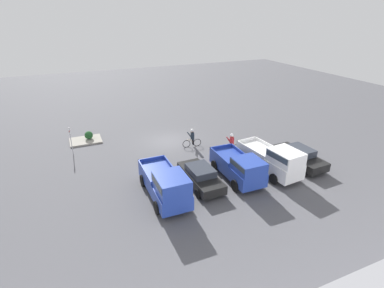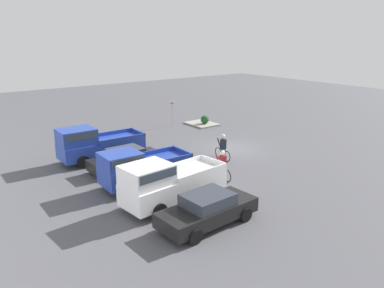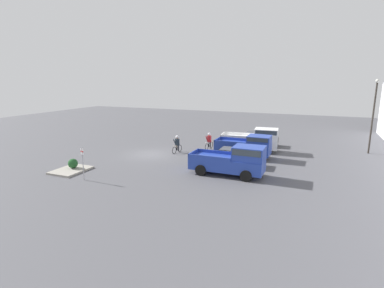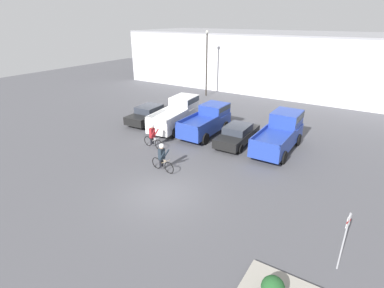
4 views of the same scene
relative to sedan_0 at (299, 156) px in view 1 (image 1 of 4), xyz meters
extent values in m
plane|color=#4C4C51|center=(7.92, -8.52, -0.73)|extent=(80.00, 80.00, 0.00)
cube|color=black|center=(0.00, 0.00, -0.13)|extent=(2.04, 4.70, 0.65)
cube|color=#2D333D|center=(0.00, 0.00, 0.46)|extent=(1.73, 2.16, 0.52)
cylinder|color=black|center=(-0.98, 1.43, -0.40)|extent=(0.21, 0.66, 0.65)
cylinder|color=black|center=(0.83, 1.52, -0.40)|extent=(0.21, 0.66, 0.65)
cylinder|color=black|center=(-0.83, -1.52, -0.40)|extent=(0.21, 0.66, 0.65)
cylinder|color=black|center=(0.98, -1.43, -0.40)|extent=(0.21, 0.66, 0.65)
cube|color=white|center=(2.80, -0.18, 0.14)|extent=(2.43, 5.67, 1.05)
cube|color=white|center=(2.64, 1.46, 1.13)|extent=(1.96, 2.36, 0.93)
cube|color=#333D47|center=(2.64, 1.46, 1.33)|extent=(2.00, 2.19, 0.41)
cube|color=white|center=(2.00, -1.37, 0.79)|extent=(0.40, 3.30, 0.25)
cube|color=white|center=(3.82, -1.19, 0.79)|extent=(0.40, 3.30, 0.25)
cube|color=white|center=(3.06, -2.88, 0.79)|extent=(1.91, 0.26, 0.25)
cylinder|color=black|center=(1.69, 1.42, -0.35)|extent=(0.29, 0.78, 0.76)
cylinder|color=black|center=(3.58, 1.61, -0.35)|extent=(0.29, 0.78, 0.76)
cylinder|color=black|center=(2.02, -1.97, -0.35)|extent=(0.29, 0.78, 0.76)
cylinder|color=black|center=(3.91, -1.79, -0.35)|extent=(0.29, 0.78, 0.76)
cube|color=#233D9E|center=(5.60, -0.17, 0.13)|extent=(2.01, 5.01, 0.96)
cube|color=#233D9E|center=(5.62, 1.32, 1.01)|extent=(1.82, 2.02, 0.79)
cube|color=#333D47|center=(5.62, 1.32, 1.18)|extent=(1.87, 1.86, 0.35)
cube|color=#233D9E|center=(4.65, -1.16, 0.74)|extent=(0.12, 2.99, 0.25)
cube|color=#233D9E|center=(6.52, -1.18, 0.74)|extent=(0.12, 2.99, 0.25)
cube|color=#233D9E|center=(5.57, -2.63, 0.74)|extent=(1.95, 0.11, 0.25)
cylinder|color=black|center=(4.65, 1.39, -0.31)|extent=(0.23, 0.85, 0.84)
cylinder|color=black|center=(6.59, 1.36, -0.31)|extent=(0.23, 0.85, 0.84)
cylinder|color=black|center=(4.61, -1.71, -0.31)|extent=(0.23, 0.85, 0.84)
cylinder|color=black|center=(6.55, -1.73, -0.31)|extent=(0.23, 0.85, 0.84)
cube|color=black|center=(8.40, -0.35, -0.16)|extent=(1.81, 4.53, 0.63)
cube|color=#2D333D|center=(8.40, -0.35, 0.41)|extent=(1.60, 2.05, 0.49)
cylinder|color=black|center=(7.51, 1.08, -0.42)|extent=(0.19, 0.61, 0.61)
cylinder|color=black|center=(9.24, 1.11, -0.42)|extent=(0.19, 0.61, 0.61)
cylinder|color=black|center=(7.56, -1.80, -0.42)|extent=(0.19, 0.61, 0.61)
cylinder|color=black|center=(9.29, -1.77, -0.42)|extent=(0.19, 0.61, 0.61)
cube|color=#233D9E|center=(11.20, -0.05, 0.12)|extent=(2.01, 5.54, 0.95)
cube|color=#233D9E|center=(11.21, 1.61, 1.10)|extent=(1.84, 2.22, 1.01)
cube|color=#333D47|center=(11.21, 1.61, 1.32)|extent=(1.89, 2.05, 0.44)
cube|color=#233D9E|center=(10.24, -1.15, 0.72)|extent=(0.10, 3.32, 0.25)
cube|color=#233D9E|center=(12.15, -1.16, 0.72)|extent=(0.10, 3.32, 0.25)
cube|color=#233D9E|center=(11.19, -2.78, 0.72)|extent=(1.98, 0.09, 0.25)
cylinder|color=black|center=(10.22, 1.67, -0.31)|extent=(0.22, 0.84, 0.84)
cylinder|color=black|center=(12.20, 1.66, -0.31)|extent=(0.22, 0.84, 0.84)
cylinder|color=black|center=(10.20, -1.76, -0.31)|extent=(0.22, 0.84, 0.84)
cylinder|color=black|center=(12.18, -1.77, -0.31)|extent=(0.22, 0.84, 0.84)
torus|color=black|center=(6.90, -6.56, -0.39)|extent=(0.72, 0.13, 0.72)
torus|color=black|center=(5.89, -6.44, -0.39)|extent=(0.72, 0.13, 0.72)
cylinder|color=tan|center=(6.40, -6.50, -0.22)|extent=(0.53, 0.09, 0.38)
cylinder|color=tan|center=(6.40, -6.50, -0.02)|extent=(0.56, 0.10, 0.04)
cylinder|color=tan|center=(6.22, -6.48, -0.22)|extent=(0.04, 0.04, 0.35)
cylinder|color=tan|center=(6.77, -6.54, 0.01)|extent=(0.08, 0.46, 0.02)
cylinder|color=black|center=(6.31, -6.40, -0.26)|extent=(0.13, 0.13, 0.54)
cylinder|color=black|center=(6.29, -6.58, -0.26)|extent=(0.13, 0.13, 0.54)
cube|color=#1E2833|center=(6.35, -6.49, 0.34)|extent=(0.28, 0.38, 0.65)
cylinder|color=#1E2833|center=(6.57, -6.35, 0.34)|extent=(0.51, 0.15, 0.70)
cylinder|color=#1E2833|center=(6.53, -6.69, 0.34)|extent=(0.51, 0.15, 0.70)
sphere|color=tan|center=(6.37, -6.50, 0.79)|extent=(0.26, 0.26, 0.26)
sphere|color=silver|center=(6.37, -6.50, 0.86)|extent=(0.29, 0.29, 0.29)
torus|color=black|center=(4.27, -4.18, -0.39)|extent=(0.72, 0.13, 0.72)
torus|color=black|center=(3.22, -4.06, -0.39)|extent=(0.72, 0.13, 0.72)
cylinder|color=white|center=(3.74, -4.12, -0.22)|extent=(0.55, 0.10, 0.38)
cylinder|color=white|center=(3.74, -4.12, -0.02)|extent=(0.58, 0.10, 0.04)
cylinder|color=white|center=(3.56, -4.10, -0.22)|extent=(0.04, 0.04, 0.35)
cylinder|color=white|center=(4.14, -4.16, 0.01)|extent=(0.08, 0.46, 0.02)
cylinder|color=black|center=(3.65, -4.02, -0.26)|extent=(0.13, 0.13, 0.54)
cylinder|color=black|center=(3.63, -4.20, -0.26)|extent=(0.13, 0.13, 0.54)
cube|color=maroon|center=(3.69, -4.11, 0.34)|extent=(0.28, 0.38, 0.67)
cylinder|color=maroon|center=(3.92, -3.97, 0.34)|extent=(0.53, 0.15, 0.72)
cylinder|color=maroon|center=(3.88, -4.31, 0.34)|extent=(0.53, 0.15, 0.72)
sphere|color=tan|center=(3.72, -4.12, 0.80)|extent=(0.25, 0.25, 0.25)
sphere|color=silver|center=(3.72, -4.12, 0.86)|extent=(0.27, 0.27, 0.27)
cylinder|color=#9E9EA3|center=(16.35, -9.14, 0.49)|extent=(0.06, 0.06, 2.43)
cube|color=white|center=(16.35, -9.14, 1.38)|extent=(0.10, 0.29, 0.45)
cube|color=red|center=(16.35, -9.14, 1.38)|extent=(0.11, 0.30, 0.10)
cube|color=gray|center=(15.10, -11.59, -0.65)|extent=(2.83, 2.20, 0.15)
sphere|color=#1E4C23|center=(14.75, -11.68, -0.20)|extent=(0.76, 0.76, 0.76)
camera|label=1|loc=(16.15, 16.11, 10.51)|focal=28.00mm
camera|label=2|loc=(-11.46, 9.45, 7.31)|focal=35.00mm
camera|label=3|loc=(32.20, 5.93, 6.38)|focal=28.00mm
camera|label=4|loc=(16.29, -18.91, 7.71)|focal=28.00mm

